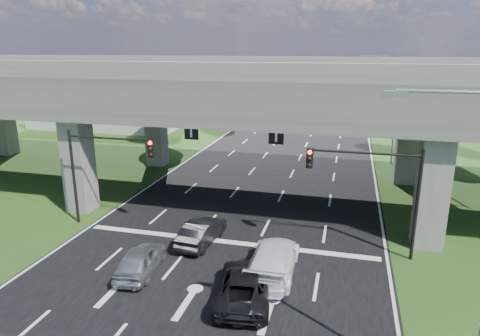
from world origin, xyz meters
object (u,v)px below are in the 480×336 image
at_px(streetlight_far, 392,102).
at_px(car_trailing, 245,285).
at_px(streetlight_beyond, 382,87).
at_px(car_white, 273,260).
at_px(car_dark, 202,232).
at_px(signal_left, 103,161).
at_px(signal_right, 374,181).
at_px(car_silver, 141,260).

relative_size(streetlight_far, car_trailing, 2.02).
distance_m(streetlight_beyond, car_white, 40.31).
bearing_deg(car_dark, signal_left, -2.77).
distance_m(signal_right, car_white, 6.61).
distance_m(signal_right, car_trailing, 8.63).
distance_m(signal_left, car_dark, 7.46).
bearing_deg(signal_right, car_white, -144.02).
bearing_deg(car_dark, streetlight_beyond, -101.66).
bearing_deg(signal_left, car_trailing, -29.36).
distance_m(streetlight_far, car_trailing, 27.42).
bearing_deg(car_silver, car_trailing, 163.99).
bearing_deg(streetlight_beyond, car_trailing, -100.41).
xyz_separation_m(signal_right, car_silver, (-10.93, -4.82, -3.48)).
relative_size(car_dark, car_white, 0.77).
height_order(signal_left, car_silver, signal_left).
bearing_deg(signal_right, signal_left, 180.00).
relative_size(signal_left, car_silver, 1.50).
relative_size(signal_left, car_white, 1.11).
relative_size(streetlight_beyond, car_silver, 2.50).
relative_size(car_silver, car_dark, 0.96).
bearing_deg(car_dark, streetlight_far, -113.03).
bearing_deg(streetlight_far, car_trailing, -106.57).
height_order(signal_right, signal_left, same).
bearing_deg(car_dark, car_trailing, 133.01).
height_order(streetlight_far, car_dark, streetlight_far).
distance_m(car_silver, car_dark, 4.28).
height_order(signal_right, streetlight_beyond, streetlight_beyond).
bearing_deg(car_silver, streetlight_far, -124.32).
xyz_separation_m(car_dark, car_trailing, (3.71, -4.82, 0.00)).
relative_size(car_silver, car_white, 0.74).
bearing_deg(car_dark, car_silver, 70.44).
relative_size(signal_right, signal_left, 1.00).
height_order(streetlight_beyond, car_trailing, streetlight_beyond).
height_order(signal_left, car_white, signal_left).
distance_m(signal_left, streetlight_beyond, 40.30).
bearing_deg(streetlight_far, streetlight_beyond, 90.00).
distance_m(signal_left, car_trailing, 12.25).
distance_m(streetlight_far, car_white, 24.90).
bearing_deg(car_white, car_trailing, 70.47).
xyz_separation_m(streetlight_beyond, car_silver, (-13.20, -40.88, -5.14)).
bearing_deg(car_silver, signal_right, -162.55).
distance_m(streetlight_far, streetlight_beyond, 16.00).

